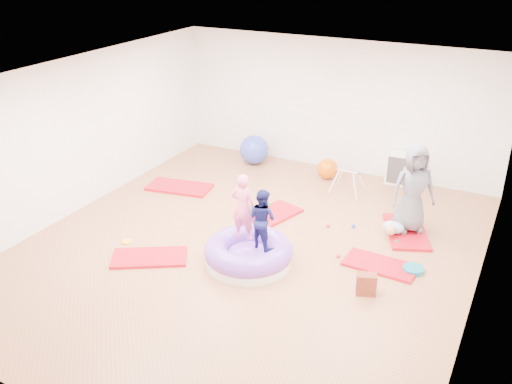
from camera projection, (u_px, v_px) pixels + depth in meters
The scene contains 19 objects.
room at pixel (247, 170), 8.78m from camera, with size 7.01×8.01×2.81m.
gym_mat_front_left at pixel (150, 257), 9.06m from camera, with size 1.17×0.59×0.05m, color red.
gym_mat_mid_left at pixel (179, 187), 11.56m from camera, with size 1.27×0.64×0.05m, color red.
gym_mat_center_back at pixel (270, 216), 10.39m from camera, with size 1.20×0.60×0.05m, color red.
gym_mat_right at pixel (380, 265), 8.85m from camera, with size 1.11×0.55×0.05m, color red.
gym_mat_rear_right at pixel (406, 232), 9.84m from camera, with size 1.29×0.64×0.05m, color red.
inflatable_cushion at pixel (249, 253), 8.89m from camera, with size 1.39×1.39×0.44m.
child_pink at pixel (243, 204), 8.71m from camera, with size 0.40×0.26×1.09m, color pink.
child_navy at pixel (262, 216), 8.50m from camera, with size 0.46×0.36×0.95m, color #13154E.
adult_caregiver at pixel (413, 189), 9.55m from camera, with size 0.75×0.49×1.53m, color slate.
infant at pixel (393, 228), 9.66m from camera, with size 0.37×0.38×0.22m.
ball_pit_balls at pixel (320, 231), 9.85m from camera, with size 2.59×1.31×0.08m.
exercise_ball_blue at pixel (254, 150), 12.69m from camera, with size 0.65×0.65×0.65m, color #3443BC.
exercise_ball_orange at pixel (327, 169), 11.95m from camera, with size 0.43×0.43×0.43m, color #DD5B07.
infant_play_gym at pixel (348, 178), 11.25m from camera, with size 0.61×0.58×0.47m.
cube_shelf at pixel (403, 169), 11.63m from camera, with size 0.66×0.33×0.66m.
balance_disc at pixel (413, 269), 8.71m from camera, with size 0.33×0.33×0.07m, color #147486.
backpack at pixel (366, 284), 8.12m from camera, with size 0.28×0.17×0.32m, color #C23C1B.
yellow_toy at pixel (127, 242), 9.54m from camera, with size 0.18×0.18×0.03m, color yellow.
Camera 1 is at (3.84, -7.17, 4.73)m, focal length 40.00 mm.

